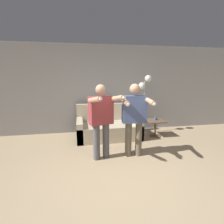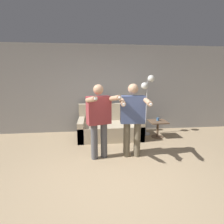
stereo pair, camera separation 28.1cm
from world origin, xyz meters
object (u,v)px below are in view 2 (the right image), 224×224
Objects in this scene: floor_lamp at (147,89)px; person_right at (133,116)px; couch at (110,128)px; cup at (158,119)px; side_table at (158,126)px; cat at (105,101)px; person_left at (99,117)px.

person_right is at bearing -118.00° from floor_lamp.
couch is 1.37m from cup.
person_right reaches higher than couch.
person_right reaches higher than side_table.
couch is 21.08× the size of cup.
cup is at bearing -40.62° from floor_lamp.
side_table is 5.80× the size of cup.
person_right is at bearing -131.80° from side_table.
cat is (-0.46, 1.63, 0.09)m from person_right.
side_table is (1.45, -0.52, -0.65)m from cat.
couch is 4.26× the size of cat.
floor_lamp is at bearing 5.97° from couch.
side_table is at bearing -19.79° from cat.
side_table is (0.99, 1.11, -0.57)m from person_right.
person_right reaches higher than person_left.
person_right is 1.59m from cup.
cat reaches higher than cup.
person_left is 0.99× the size of person_right.
cup is at bearing -17.68° from cat.
floor_lamp is 1.07m from side_table.
person_right is 1.63m from floor_lamp.
couch is at bearing -174.03° from floor_lamp.
floor_lamp is at bearing 66.86° from person_right.
floor_lamp is at bearing 27.62° from person_left.
floor_lamp is at bearing 131.60° from side_table.
person_left is at bearing -145.54° from cup.
floor_lamp reaches higher than cat.
cat is 1.68m from side_table.
person_left is 0.90× the size of floor_lamp.
floor_lamp is (1.08, 0.11, 1.06)m from couch.
person_right is 1.59m from side_table.
person_right is (0.35, -1.28, 0.63)m from couch.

